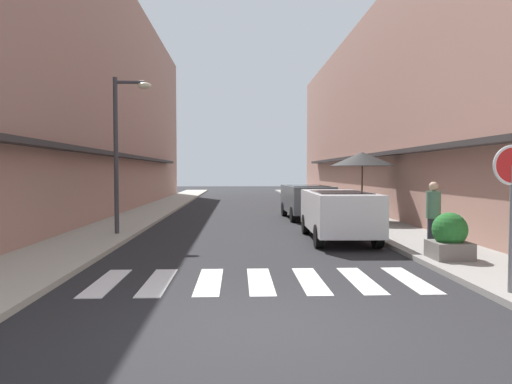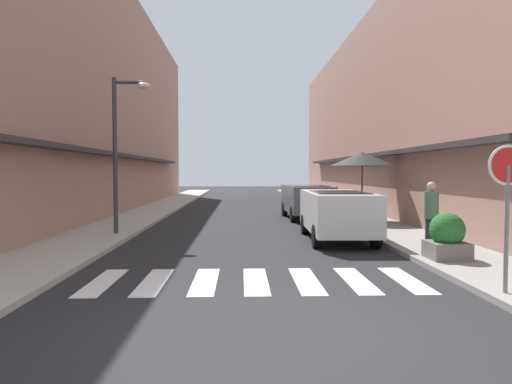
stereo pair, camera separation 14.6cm
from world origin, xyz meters
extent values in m
plane|color=#232326|center=(0.00, 16.24, 0.00)|extent=(89.33, 89.33, 0.00)
cube|color=#ADA899|center=(-4.78, 16.24, 0.06)|extent=(2.28, 56.84, 0.12)
cube|color=gray|center=(4.78, 16.24, 0.06)|extent=(2.28, 56.84, 0.12)
cube|color=#A87A6B|center=(-8.42, 17.27, 5.76)|extent=(5.00, 38.54, 11.53)
cube|color=#332D2D|center=(-5.67, 17.27, 2.80)|extent=(0.50, 26.98, 0.16)
cube|color=#A87A6B|center=(8.42, 17.27, 4.94)|extent=(5.00, 38.54, 9.88)
cube|color=#332D2D|center=(5.67, 17.27, 2.80)|extent=(0.50, 26.98, 0.16)
cube|color=silver|center=(-2.85, 2.69, 0.01)|extent=(0.45, 2.20, 0.01)
cube|color=silver|center=(-1.90, 2.69, 0.01)|extent=(0.45, 2.20, 0.01)
cube|color=silver|center=(-0.95, 2.69, 0.01)|extent=(0.45, 2.20, 0.01)
cube|color=silver|center=(0.00, 2.69, 0.01)|extent=(0.45, 2.20, 0.01)
cube|color=silver|center=(0.95, 2.69, 0.01)|extent=(0.45, 2.20, 0.01)
cube|color=silver|center=(1.90, 2.69, 0.01)|extent=(0.45, 2.20, 0.01)
cube|color=silver|center=(2.85, 2.69, 0.01)|extent=(0.45, 2.20, 0.01)
cube|color=silver|center=(2.59, 7.87, 0.89)|extent=(1.87, 4.45, 1.13)
cube|color=black|center=(2.59, 7.65, 1.19)|extent=(1.53, 2.50, 0.56)
cylinder|color=black|center=(1.84, 9.34, 0.32)|extent=(0.24, 0.65, 0.64)
cylinder|color=black|center=(3.43, 9.30, 0.32)|extent=(0.24, 0.65, 0.64)
cylinder|color=black|center=(1.76, 6.44, 0.32)|extent=(0.24, 0.65, 0.64)
cylinder|color=black|center=(3.35, 6.40, 0.32)|extent=(0.24, 0.65, 0.64)
cube|color=#4C5156|center=(2.59, 14.29, 0.89)|extent=(1.90, 4.16, 1.13)
cube|color=black|center=(2.59, 14.08, 1.19)|extent=(1.55, 2.35, 0.56)
cylinder|color=black|center=(1.75, 15.61, 0.32)|extent=(0.24, 0.65, 0.64)
cylinder|color=black|center=(3.34, 15.67, 0.32)|extent=(0.24, 0.65, 0.64)
cylinder|color=black|center=(1.85, 12.91, 0.32)|extent=(0.24, 0.65, 0.64)
cylinder|color=black|center=(3.44, 12.96, 0.32)|extent=(0.24, 0.65, 0.64)
cylinder|color=slate|center=(3.95, 1.28, 1.14)|extent=(0.07, 0.07, 2.04)
cylinder|color=#38383D|center=(-4.22, 8.82, 2.56)|extent=(0.14, 0.14, 4.87)
cylinder|color=#38383D|center=(-3.77, 8.82, 4.84)|extent=(0.90, 0.10, 0.10)
ellipsoid|color=beige|center=(-3.32, 8.82, 4.74)|extent=(0.44, 0.28, 0.20)
cylinder|color=#262626|center=(4.53, 12.39, 0.15)|extent=(0.48, 0.48, 0.06)
cylinder|color=#4C3823|center=(4.53, 12.39, 1.34)|extent=(0.06, 0.06, 2.45)
cone|color=black|center=(4.53, 12.39, 2.57)|extent=(2.55, 2.55, 0.55)
cube|color=slate|center=(4.30, 4.19, 0.31)|extent=(0.83, 0.83, 0.38)
sphere|color=#236628|center=(4.30, 4.19, 0.77)|extent=(0.77, 0.77, 0.77)
cylinder|color=#282B33|center=(4.26, 4.98, 0.53)|extent=(0.26, 0.26, 0.82)
cylinder|color=#4C7259|center=(4.26, 4.98, 1.27)|extent=(0.34, 0.34, 0.65)
sphere|color=tan|center=(4.26, 4.98, 1.71)|extent=(0.22, 0.22, 0.22)
camera|label=1|loc=(-0.42, -5.97, 2.05)|focal=32.77mm
camera|label=2|loc=(-0.27, -5.97, 2.05)|focal=32.77mm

